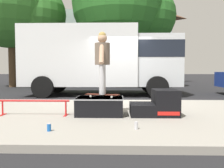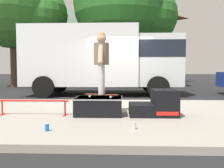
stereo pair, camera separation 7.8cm
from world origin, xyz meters
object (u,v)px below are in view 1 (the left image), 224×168
kicker_ramp (158,104)px  street_tree_main (17,6)px  soda_can_b (49,127)px  box_truck (102,58)px  skater_kid (102,58)px  street_tree_neighbour (125,7)px  skateboard (102,95)px  soda_can (136,125)px  skate_box (100,105)px  grind_rail (34,103)px

kicker_ramp → street_tree_main: street_tree_main is taller
soda_can_b → box_truck: size_ratio=0.02×
skater_kid → soda_can_b: 2.11m
box_truck → street_tree_main: bearing=139.3°
street_tree_neighbour → box_truck: bearing=-102.4°
skateboard → box_truck: (-0.38, 5.44, 1.13)m
skater_kid → soda_can: 1.95m
skate_box → soda_can: bearing=-60.9°
skateboard → box_truck: 5.57m
skater_kid → street_tree_neighbour: bearing=85.8°
soda_can_b → street_tree_neighbour: 13.36m
box_truck → kicker_ramp: bearing=-73.5°
skate_box → grind_rail: size_ratio=0.66×
skateboard → skater_kid: 0.84m
soda_can → skateboard: bearing=116.3°
kicker_ramp → street_tree_main: (-7.77, 10.77, 5.15)m
skater_kid → street_tree_main: (-6.51, 10.72, 4.10)m
skate_box → skateboard: bearing=40.4°
skater_kid → box_truck: bearing=94.0°
grind_rail → skater_kid: size_ratio=1.13×
soda_can_b → skater_kid: bearing=62.9°
grind_rail → soda_can_b: (0.75, -1.39, -0.20)m
soda_can → box_truck: (-1.05, 6.79, 1.52)m
skate_box → skateboard: skateboard is taller
street_tree_main → street_tree_neighbour: bearing=-0.3°
kicker_ramp → box_truck: bearing=106.5°
skate_box → kicker_ramp: bearing=-0.0°
skateboard → soda_can_b: 1.76m
kicker_ramp → soda_can: kicker_ramp is taller
street_tree_main → grind_rail: bearing=-65.4°
skateboard → box_truck: size_ratio=0.12×
grind_rail → soda_can_b: 1.59m
skateboard → soda_can: size_ratio=6.39×
grind_rail → street_tree_main: size_ratio=0.18×
skateboard → soda_can_b: size_ratio=6.39×
grind_rail → soda_can_b: size_ratio=12.65×
kicker_ramp → soda_can: 1.44m
street_tree_neighbour → skateboard: bearing=-94.2°
kicker_ramp → grind_rail: kicker_ramp is taller
street_tree_main → soda_can: bearing=-59.3°
grind_rail → skateboard: skateboard is taller
grind_rail → soda_can: bearing=-28.9°
kicker_ramp → box_truck: box_truck is taller
skater_kid → soda_can_b: (-0.78, -1.53, -1.23)m
skateboard → street_tree_main: size_ratio=0.09×
grind_rail → street_tree_main: (-4.98, 10.86, 5.13)m
street_tree_main → skate_box: bearing=-59.1°
skate_box → street_tree_neighbour: bearing=85.6°
skateboard → street_tree_main: bearing=121.3°
kicker_ramp → soda_can: size_ratio=8.33×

